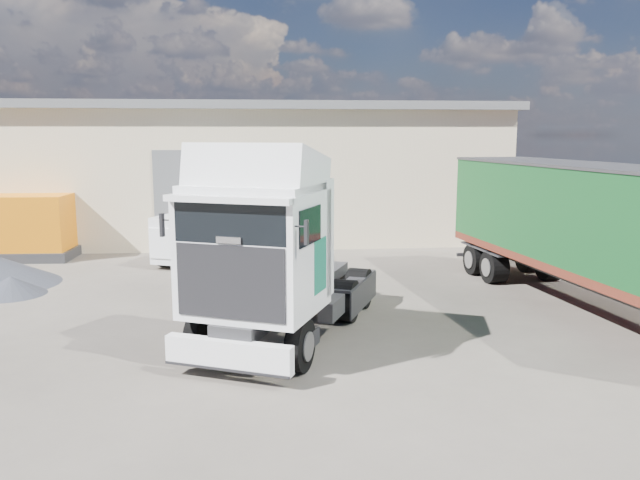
{
  "coord_description": "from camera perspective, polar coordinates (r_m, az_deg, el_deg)",
  "views": [
    {
      "loc": [
        -0.27,
        -12.13,
        4.11
      ],
      "look_at": [
        1.16,
        3.0,
        1.54
      ],
      "focal_mm": 35.0,
      "sensor_mm": 36.0,
      "label": 1
    }
  ],
  "objects": [
    {
      "name": "ground",
      "position": [
        12.81,
        -3.97,
        -9.15
      ],
      "size": [
        120.0,
        120.0,
        0.0
      ],
      "primitive_type": "plane",
      "color": "#2B2823",
      "rests_on": "ground"
    },
    {
      "name": "warehouse",
      "position": [
        28.74,
        -17.01,
        6.27
      ],
      "size": [
        30.6,
        12.6,
        5.42
      ],
      "color": "beige",
      "rests_on": "ground"
    },
    {
      "name": "tractor_unit",
      "position": [
        12.04,
        -4.43,
        -2.11
      ],
      "size": [
        4.4,
        6.22,
        3.98
      ],
      "rotation": [
        0.0,
        0.0,
        -0.41
      ],
      "color": "black",
      "rests_on": "ground"
    },
    {
      "name": "box_trailer",
      "position": [
        15.95,
        23.3,
        1.55
      ],
      "size": [
        3.31,
        10.53,
        3.44
      ],
      "rotation": [
        0.0,
        0.0,
        0.11
      ],
      "color": "#2D2D30",
      "rests_on": "ground"
    },
    {
      "name": "panel_van",
      "position": [
        20.93,
        -10.89,
        0.4
      ],
      "size": [
        2.97,
        4.26,
        1.62
      ],
      "rotation": [
        0.0,
        0.0,
        -0.39
      ],
      "color": "black",
      "rests_on": "ground"
    },
    {
      "name": "orange_skip",
      "position": [
        23.25,
        -25.58,
        0.79
      ],
      "size": [
        3.52,
        2.28,
        2.15
      ],
      "rotation": [
        0.0,
        0.0,
        -0.04
      ],
      "color": "#2D2D30",
      "rests_on": "ground"
    }
  ]
}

